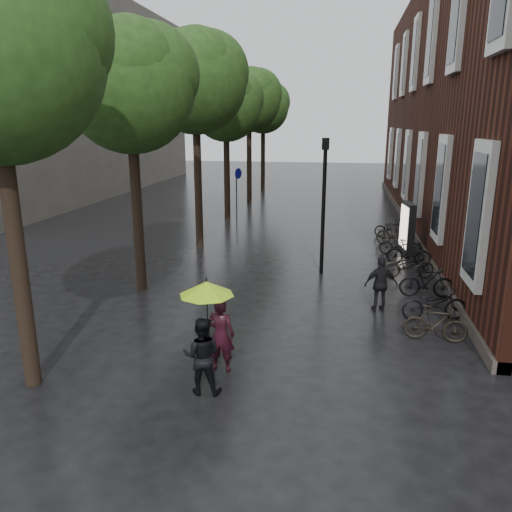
% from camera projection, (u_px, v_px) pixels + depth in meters
% --- Properties ---
extents(ground, '(120.00, 120.00, 0.00)m').
position_uv_depth(ground, '(209.00, 432.00, 8.66)').
color(ground, black).
extents(bg_building, '(16.00, 30.00, 14.00)m').
position_uv_depth(bg_building, '(18.00, 97.00, 37.10)').
color(bg_building, '#47423D').
rests_on(bg_building, ground).
extents(street_trees, '(4.33, 34.03, 8.91)m').
position_uv_depth(street_trees, '(212.00, 96.00, 22.81)').
color(street_trees, black).
rests_on(street_trees, ground).
extents(person_burgundy, '(0.61, 0.42, 1.64)m').
position_uv_depth(person_burgundy, '(221.00, 335.00, 10.62)').
color(person_burgundy, black).
rests_on(person_burgundy, ground).
extents(person_black, '(0.81, 0.66, 1.57)m').
position_uv_depth(person_black, '(202.00, 356.00, 9.75)').
color(person_black, black).
rests_on(person_black, ground).
extents(lime_umbrella, '(1.12, 1.12, 1.65)m').
position_uv_depth(lime_umbrella, '(207.00, 288.00, 9.97)').
color(lime_umbrella, black).
rests_on(lime_umbrella, ground).
extents(pedestrian_walking, '(0.99, 0.60, 1.58)m').
position_uv_depth(pedestrian_walking, '(381.00, 284.00, 14.03)').
color(pedestrian_walking, black).
rests_on(pedestrian_walking, ground).
extents(parked_bicycles, '(2.09, 12.49, 0.99)m').
position_uv_depth(parked_bicycles, '(410.00, 261.00, 17.54)').
color(parked_bicycles, black).
rests_on(parked_bicycles, ground).
extents(ad_lightbox, '(0.31, 1.36, 2.05)m').
position_uv_depth(ad_lightbox, '(407.00, 228.00, 20.30)').
color(ad_lightbox, black).
rests_on(ad_lightbox, ground).
extents(lamp_post, '(0.24, 0.24, 4.69)m').
position_uv_depth(lamp_post, '(324.00, 193.00, 16.95)').
color(lamp_post, black).
rests_on(lamp_post, ground).
extents(cycle_sign, '(0.15, 0.53, 2.93)m').
position_uv_depth(cycle_sign, '(237.00, 188.00, 25.50)').
color(cycle_sign, '#262628').
rests_on(cycle_sign, ground).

